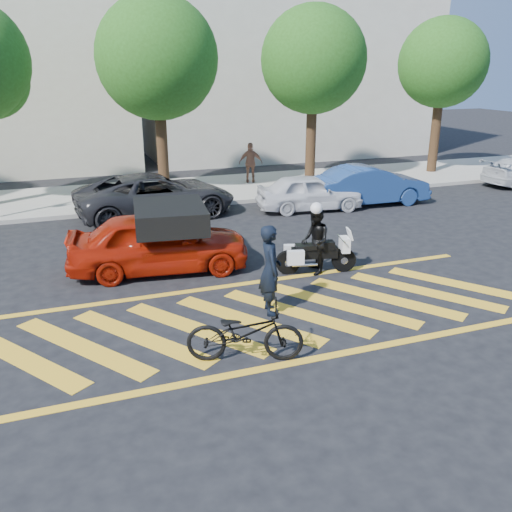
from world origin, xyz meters
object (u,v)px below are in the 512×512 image
object	(u,v)px
officer_bike	(270,270)
parked_mid_right	(310,192)
bicycle	(245,333)
police_motorcycle	(315,254)
parked_right	(370,185)
officer_moto	(315,241)
parked_mid_left	(156,195)
red_convertible	(159,242)

from	to	relation	value
officer_bike	parked_mid_right	distance (m)	8.83
bicycle	police_motorcycle	world-z (taller)	bicycle
parked_mid_right	parked_right	world-z (taller)	parked_right
officer_moto	parked_right	size ratio (longest dim) A/B	0.38
officer_bike	police_motorcycle	world-z (taller)	officer_bike
parked_mid_left	red_convertible	bearing A→B (deg)	164.23
bicycle	parked_mid_right	bearing A→B (deg)	-12.70
bicycle	parked_right	xyz separation A→B (m)	(8.17, 9.30, 0.19)
bicycle	parked_mid_left	bearing A→B (deg)	17.17
bicycle	parked_mid_left	xyz separation A→B (m)	(0.27, 10.25, 0.21)
police_motorcycle	parked_right	world-z (taller)	parked_right
officer_moto	bicycle	bearing A→B (deg)	-28.10
officer_bike	parked_mid_left	xyz separation A→B (m)	(-0.88, 8.53, -0.21)
parked_mid_right	bicycle	bearing A→B (deg)	155.63
red_convertible	parked_right	size ratio (longest dim) A/B	1.02
bicycle	parked_mid_left	distance (m)	10.26
parked_mid_right	parked_right	size ratio (longest dim) A/B	0.86
officer_bike	bicycle	xyz separation A→B (m)	(-1.15, -1.72, -0.42)
bicycle	police_motorcycle	bearing A→B (deg)	-22.58
bicycle	parked_mid_right	distance (m)	10.89
bicycle	parked_right	bearing A→B (deg)	-22.62
bicycle	officer_moto	bearing A→B (deg)	-22.50
police_motorcycle	parked_mid_left	distance (m)	7.31
officer_bike	officer_moto	bearing A→B (deg)	-38.40
red_convertible	parked_right	bearing A→B (deg)	-56.93
officer_bike	red_convertible	xyz separation A→B (m)	(-1.75, 3.28, -0.20)
parked_right	officer_bike	bearing A→B (deg)	139.43
red_convertible	parked_mid_left	xyz separation A→B (m)	(0.87, 5.26, -0.01)
officer_bike	parked_mid_left	bearing A→B (deg)	14.55
police_motorcycle	parked_mid_right	distance (m)	6.35
police_motorcycle	red_convertible	bearing A→B (deg)	170.98
parked_right	parked_mid_right	bearing A→B (deg)	92.23
officer_bike	parked_mid_left	distance (m)	8.58
parked_mid_right	red_convertible	bearing A→B (deg)	131.45
parked_mid_right	parked_right	xyz separation A→B (m)	(2.50, 0.00, 0.08)
officer_bike	red_convertible	bearing A→B (deg)	36.77
officer_bike	police_motorcycle	size ratio (longest dim) A/B	0.95
parked_right	officer_moto	bearing A→B (deg)	140.86
police_motorcycle	parked_mid_right	world-z (taller)	parked_mid_right
police_motorcycle	parked_right	xyz separation A→B (m)	(5.09, 5.79, 0.24)
police_motorcycle	parked_mid_left	xyz separation A→B (m)	(-2.80, 6.75, 0.26)
officer_bike	red_convertible	world-z (taller)	officer_bike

